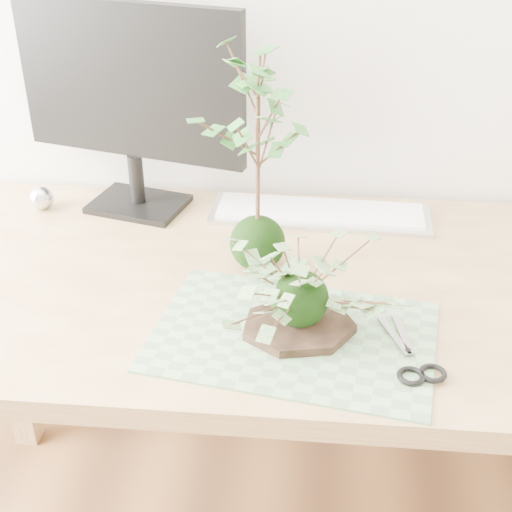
% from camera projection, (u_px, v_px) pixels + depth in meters
% --- Properties ---
extents(desk, '(1.60, 0.70, 0.74)m').
position_uv_depth(desk, '(305.00, 321.00, 1.31)').
color(desk, tan).
rests_on(desk, ground_plane).
extents(cutting_mat, '(0.48, 0.36, 0.00)m').
position_uv_depth(cutting_mat, '(293.00, 336.00, 1.12)').
color(cutting_mat, '#607E5C').
rests_on(cutting_mat, desk).
extents(stone_dish, '(0.22, 0.22, 0.01)m').
position_uv_depth(stone_dish, '(298.00, 326.00, 1.13)').
color(stone_dish, black).
rests_on(stone_dish, cutting_mat).
extents(ivy_kokedama, '(0.31, 0.31, 0.18)m').
position_uv_depth(ivy_kokedama, '(300.00, 275.00, 1.08)').
color(ivy_kokedama, black).
rests_on(ivy_kokedama, stone_dish).
extents(maple_kokedama, '(0.29, 0.29, 0.42)m').
position_uv_depth(maple_kokedama, '(258.00, 112.00, 1.16)').
color(maple_kokedama, black).
rests_on(maple_kokedama, desk).
extents(keyboard, '(0.46, 0.15, 0.02)m').
position_uv_depth(keyboard, '(320.00, 213.00, 1.47)').
color(keyboard, '#BBBBBB').
rests_on(keyboard, desk).
extents(monitor, '(0.47, 0.18, 0.42)m').
position_uv_depth(monitor, '(130.00, 95.00, 1.40)').
color(monitor, black).
rests_on(monitor, desk).
extents(foil_ball, '(0.05, 0.05, 0.05)m').
position_uv_depth(foil_ball, '(41.00, 198.00, 1.50)').
color(foil_ball, silver).
rests_on(foil_ball, desk).
extents(scissors, '(0.09, 0.17, 0.01)m').
position_uv_depth(scissors, '(412.00, 365.00, 1.05)').
color(scissors, gray).
rests_on(scissors, cutting_mat).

